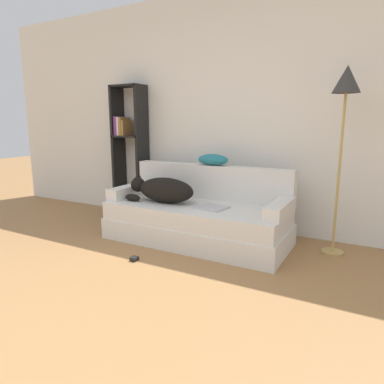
# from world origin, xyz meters

# --- Properties ---
(ground_plane) EXTENTS (20.00, 20.00, 0.00)m
(ground_plane) POSITION_xyz_m (0.00, 0.00, 0.00)
(ground_plane) COLOR #9E7042
(wall_back) EXTENTS (6.95, 0.06, 2.70)m
(wall_back) POSITION_xyz_m (0.00, 2.73, 1.35)
(wall_back) COLOR silver
(wall_back) RESTS_ON ground_plane
(couch) EXTENTS (1.89, 0.82, 0.40)m
(couch) POSITION_xyz_m (0.06, 2.01, 0.20)
(couch) COLOR silver
(couch) RESTS_ON ground_plane
(couch_backrest) EXTENTS (1.85, 0.15, 0.38)m
(couch_backrest) POSITION_xyz_m (0.06, 2.36, 0.59)
(couch_backrest) COLOR silver
(couch_backrest) RESTS_ON couch
(couch_arm_left) EXTENTS (0.15, 0.63, 0.13)m
(couch_arm_left) POSITION_xyz_m (-0.81, 2.01, 0.46)
(couch_arm_left) COLOR silver
(couch_arm_left) RESTS_ON couch
(couch_arm_right) EXTENTS (0.15, 0.63, 0.13)m
(couch_arm_right) POSITION_xyz_m (0.93, 2.01, 0.46)
(couch_arm_right) COLOR silver
(couch_arm_right) RESTS_ON couch
(dog) EXTENTS (0.77, 0.31, 0.26)m
(dog) POSITION_xyz_m (-0.31, 1.95, 0.53)
(dog) COLOR black
(dog) RESTS_ON couch
(laptop) EXTENTS (0.33, 0.30, 0.02)m
(laptop) POSITION_xyz_m (0.27, 1.95, 0.41)
(laptop) COLOR #B7B7BC
(laptop) RESTS_ON couch
(throw_pillow) EXTENTS (0.35, 0.20, 0.12)m
(throw_pillow) POSITION_xyz_m (0.08, 2.36, 0.84)
(throw_pillow) COLOR teal
(throw_pillow) RESTS_ON couch_backrest
(bookshelf) EXTENTS (0.44, 0.26, 1.71)m
(bookshelf) POSITION_xyz_m (-1.24, 2.55, 0.96)
(bookshelf) COLOR black
(bookshelf) RESTS_ON ground_plane
(floor_lamp) EXTENTS (0.24, 0.24, 1.72)m
(floor_lamp) POSITION_xyz_m (1.37, 2.33, 1.46)
(floor_lamp) COLOR tan
(floor_lamp) RESTS_ON ground_plane
(power_adapter) EXTENTS (0.06, 0.06, 0.04)m
(power_adapter) POSITION_xyz_m (-0.19, 1.28, 0.02)
(power_adapter) COLOR black
(power_adapter) RESTS_ON ground_plane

